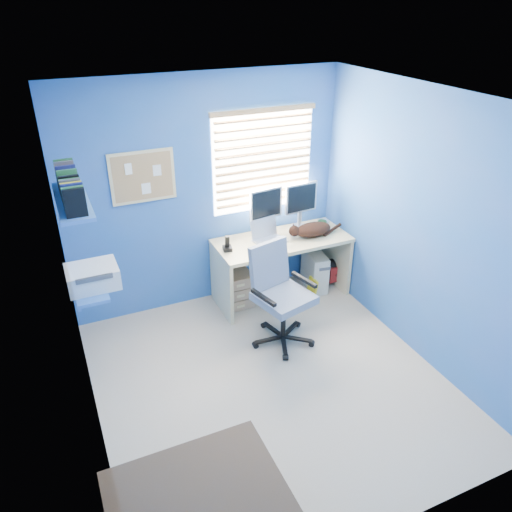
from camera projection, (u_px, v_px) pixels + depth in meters
name	position (u px, v px, depth m)	size (l,w,h in m)	color
floor	(270.00, 381.00, 4.57)	(3.00, 3.20, 0.00)	#B1A58F
ceiling	(275.00, 101.00, 3.39)	(3.00, 3.20, 0.00)	white
wall_back	(206.00, 195.00, 5.27)	(3.00, 0.01, 2.50)	#1C60B2
wall_front	(400.00, 391.00, 2.69)	(3.00, 0.01, 2.50)	#1C60B2
wall_left	(76.00, 304.00, 3.44)	(0.01, 3.20, 2.50)	#1C60B2
wall_right	(421.00, 229.00, 4.52)	(0.01, 3.20, 2.50)	#1C60B2
desk	(281.00, 268.00, 5.67)	(1.49, 0.65, 0.74)	#DAC27B
laptop	(270.00, 232.00, 5.39)	(0.33, 0.26, 0.22)	silver
monitor_left	(265.00, 212.00, 5.49)	(0.40, 0.12, 0.54)	silver
monitor_right	(300.00, 206.00, 5.64)	(0.40, 0.12, 0.54)	silver
phone	(227.00, 243.00, 5.22)	(0.09, 0.11, 0.17)	black
mug	(322.00, 225.00, 5.71)	(0.10, 0.09, 0.10)	#296338
cd_spindle	(323.00, 223.00, 5.78)	(0.13, 0.13, 0.07)	silver
cat	(313.00, 229.00, 5.54)	(0.43, 0.22, 0.15)	black
tower_pc	(315.00, 270.00, 5.92)	(0.19, 0.44, 0.45)	beige
drawer_boxes	(236.00, 290.00, 5.58)	(0.35, 0.28, 0.41)	tan
yellow_book	(312.00, 288.00, 5.76)	(0.03, 0.17, 0.24)	yellow
backpack	(332.00, 271.00, 6.03)	(0.28, 0.21, 0.33)	black
office_chair	(280.00, 307.00, 4.95)	(0.73, 0.73, 1.02)	black
window_blinds	(264.00, 161.00, 5.34)	(1.15, 0.05, 1.10)	white
corkboard	(143.00, 177.00, 4.88)	(0.64, 0.02, 0.52)	#DAC27B
wall_shelves	(81.00, 233.00, 4.01)	(0.42, 0.90, 1.05)	#3B74C7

